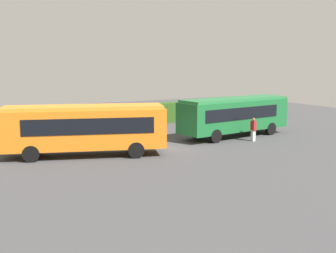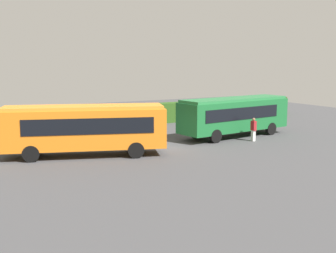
% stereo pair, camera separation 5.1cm
% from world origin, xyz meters
% --- Properties ---
extents(ground_plane, '(64.00, 64.00, 0.00)m').
position_xyz_m(ground_plane, '(0.00, 0.00, 0.00)').
color(ground_plane, '#424244').
extents(bus_orange, '(10.25, 5.64, 3.18)m').
position_xyz_m(bus_orange, '(-4.91, 0.13, 1.83)').
color(bus_orange, orange).
rests_on(bus_orange, ground_plane).
extents(bus_green, '(9.89, 3.52, 3.06)m').
position_xyz_m(bus_green, '(7.61, 1.11, 1.77)').
color(bus_green, '#19602D').
rests_on(bus_green, ground_plane).
extents(person_left, '(0.47, 0.56, 1.83)m').
position_xyz_m(person_left, '(-5.17, 3.20, 0.96)').
color(person_left, olive).
rests_on(person_left, ground_plane).
extents(person_center, '(0.28, 0.47, 1.76)m').
position_xyz_m(person_center, '(-3.93, 2.66, 0.93)').
color(person_center, '#334C8C').
rests_on(person_center, ground_plane).
extents(person_right, '(0.26, 0.40, 1.74)m').
position_xyz_m(person_right, '(7.66, -1.13, 0.92)').
color(person_right, silver).
rests_on(person_right, ground_plane).
extents(person_far, '(0.38, 0.54, 1.73)m').
position_xyz_m(person_far, '(7.77, 4.33, 0.91)').
color(person_far, olive).
rests_on(person_far, ground_plane).
extents(hedge_row, '(44.00, 1.31, 1.89)m').
position_xyz_m(hedge_row, '(0.00, 10.58, 0.94)').
color(hedge_row, '#2B501A').
rests_on(hedge_row, ground_plane).
extents(traffic_cone, '(0.36, 0.36, 0.60)m').
position_xyz_m(traffic_cone, '(8.64, 8.11, 0.30)').
color(traffic_cone, orange).
rests_on(traffic_cone, ground_plane).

